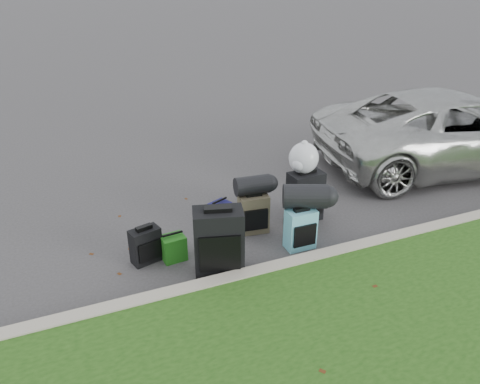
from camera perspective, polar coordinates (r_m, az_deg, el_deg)
name	(u,v)px	position (r m, az deg, el deg)	size (l,w,h in m)	color
ground	(252,232)	(6.47, 1.51, -4.95)	(120.00, 120.00, 0.00)	#383535
curb	(287,267)	(5.68, 5.69, -9.07)	(120.00, 0.18, 0.15)	#9E937F
suv	(453,130)	(9.22, 24.56, 6.94)	(2.24, 4.87, 1.35)	#B7B7B2
suitcase_small_black	(146,245)	(5.88, -11.42, -6.41)	(0.36, 0.20, 0.45)	black
suitcase_large_black_left	(219,242)	(5.49, -2.62, -6.10)	(0.57, 0.34, 0.83)	black
suitcase_olive	(253,213)	(6.38, 1.65, -2.62)	(0.39, 0.25, 0.54)	#3F3828
suitcase_teal	(300,229)	(6.06, 7.37, -4.51)	(0.38, 0.22, 0.54)	teal
suitcase_large_black_right	(305,196)	(6.70, 7.93, -0.52)	(0.48, 0.29, 0.72)	black
tote_green	(174,248)	(5.90, -8.11, -6.75)	(0.29, 0.23, 0.32)	#1F6A17
tote_navy	(220,213)	(6.65, -2.47, -2.52)	(0.28, 0.22, 0.30)	#17154C
duffel_left	(253,185)	(6.24, 1.55, 0.83)	(0.26, 0.26, 0.48)	black
duffel_right	(305,196)	(5.95, 7.94, -0.52)	(0.31, 0.31, 0.55)	black
trash_bag	(304,158)	(6.49, 7.77, 4.13)	(0.42, 0.42, 0.42)	silver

